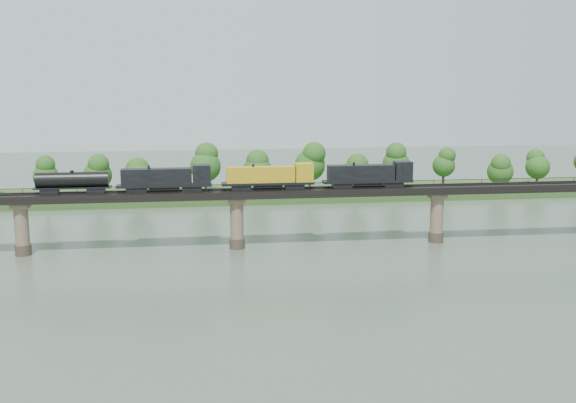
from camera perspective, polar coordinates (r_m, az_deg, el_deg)
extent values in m
plane|color=#3F4E3D|center=(111.95, -3.11, -7.48)|extent=(400.00, 400.00, 0.00)
cube|color=#28481D|center=(194.28, -5.02, 0.52)|extent=(300.00, 24.00, 1.60)
cylinder|color=#473A2D|center=(143.93, -20.18, -3.61)|extent=(3.00, 3.00, 2.00)
cylinder|color=#806954|center=(142.94, -20.30, -1.86)|extent=(2.60, 2.60, 9.00)
cube|color=#806954|center=(142.17, -20.40, -0.28)|extent=(3.20, 3.20, 1.00)
cylinder|color=#473A2D|center=(140.47, -4.05, -3.31)|extent=(3.00, 3.00, 2.00)
cylinder|color=#806954|center=(139.46, -4.07, -1.51)|extent=(2.60, 2.60, 9.00)
cube|color=#806954|center=(138.68, -4.09, 0.11)|extent=(3.20, 3.20, 1.00)
cylinder|color=#473A2D|center=(148.16, 11.61, -2.77)|extent=(3.00, 3.00, 2.00)
cylinder|color=#806954|center=(147.20, 11.67, -1.06)|extent=(2.60, 2.60, 9.00)
cube|color=#806954|center=(146.45, 11.73, 0.47)|extent=(3.20, 3.20, 1.00)
cube|color=black|center=(138.45, -4.10, 0.61)|extent=(220.00, 5.00, 1.50)
cube|color=black|center=(137.57, -4.08, 0.90)|extent=(220.00, 0.12, 0.16)
cube|color=black|center=(139.05, -4.12, 1.00)|extent=(220.00, 0.12, 0.16)
cube|color=black|center=(135.85, -4.05, 1.04)|extent=(220.00, 0.10, 0.10)
cube|color=black|center=(140.57, -4.16, 1.36)|extent=(220.00, 0.10, 0.10)
cube|color=black|center=(135.91, -4.05, 0.90)|extent=(0.08, 0.08, 0.70)
cube|color=black|center=(140.63, -4.16, 1.22)|extent=(0.08, 0.08, 0.70)
cylinder|color=#382619|center=(188.74, -18.51, 0.49)|extent=(0.70, 0.70, 3.51)
sphere|color=#1D4814|center=(188.01, -18.60, 1.90)|extent=(6.31, 6.31, 6.31)
sphere|color=#1D4814|center=(187.62, -18.65, 2.78)|extent=(4.73, 4.73, 4.73)
cylinder|color=#382619|center=(189.23, -14.75, 0.70)|extent=(0.70, 0.70, 3.34)
sphere|color=#1D4814|center=(188.54, -14.81, 2.03)|extent=(7.18, 7.18, 7.18)
sphere|color=#1D4814|center=(188.16, -14.85, 2.87)|extent=(5.39, 5.39, 5.39)
cylinder|color=#382619|center=(185.58, -11.71, 0.55)|extent=(0.70, 0.70, 2.83)
sphere|color=#1D4814|center=(184.97, -11.76, 1.70)|extent=(8.26, 8.26, 8.26)
sphere|color=#1D4814|center=(184.63, -11.78, 2.42)|extent=(6.19, 6.19, 6.19)
cylinder|color=#382619|center=(191.39, -6.51, 1.18)|extent=(0.70, 0.70, 3.96)
sphere|color=#1D4814|center=(190.60, -6.54, 2.75)|extent=(8.07, 8.07, 8.07)
sphere|color=#1D4814|center=(190.18, -6.56, 3.74)|extent=(6.05, 6.05, 6.05)
cylinder|color=#382619|center=(190.61, -2.42, 1.10)|extent=(0.70, 0.70, 3.27)
sphere|color=#1D4814|center=(189.94, -2.43, 2.39)|extent=(8.03, 8.03, 8.03)
sphere|color=#1D4814|center=(189.57, -2.44, 3.21)|extent=(6.02, 6.02, 6.02)
cylinder|color=#382619|center=(193.41, 1.72, 1.34)|extent=(0.70, 0.70, 3.92)
sphere|color=#1D4814|center=(192.64, 1.73, 2.87)|extent=(8.29, 8.29, 8.29)
sphere|color=#1D4814|center=(192.23, 1.74, 3.84)|extent=(6.21, 6.21, 6.21)
cylinder|color=#382619|center=(188.80, 5.34, 0.93)|extent=(0.70, 0.70, 3.02)
sphere|color=#1D4814|center=(188.17, 5.36, 2.14)|extent=(7.74, 7.74, 7.74)
sphere|color=#1D4814|center=(187.82, 5.37, 2.90)|extent=(5.80, 5.80, 5.80)
cylinder|color=#382619|center=(200.29, 8.49, 1.53)|extent=(0.70, 0.70, 3.80)
sphere|color=#1D4814|center=(199.56, 8.53, 2.97)|extent=(7.47, 7.47, 7.47)
sphere|color=#1D4814|center=(199.17, 8.55, 3.87)|extent=(5.60, 5.60, 5.60)
cylinder|color=#382619|center=(204.68, 12.16, 1.54)|extent=(0.70, 0.70, 3.38)
sphere|color=#1D4814|center=(204.03, 12.21, 2.79)|extent=(6.23, 6.23, 6.23)
sphere|color=#1D4814|center=(203.68, 12.24, 3.58)|extent=(4.67, 4.67, 4.67)
cylinder|color=#382619|center=(204.44, 16.37, 1.25)|extent=(0.70, 0.70, 2.77)
sphere|color=#1D4814|center=(203.89, 16.42, 2.28)|extent=(7.04, 7.04, 7.04)
sphere|color=#1D4814|center=(203.59, 16.45, 2.92)|extent=(5.28, 5.28, 5.28)
cylinder|color=#382619|center=(214.67, 19.06, 1.55)|extent=(0.70, 0.70, 2.94)
sphere|color=#1D4814|center=(214.12, 19.13, 2.59)|extent=(6.73, 6.73, 6.73)
sphere|color=#1D4814|center=(213.82, 19.16, 3.24)|extent=(5.05, 5.05, 5.05)
cube|color=black|center=(143.31, 8.31, 1.38)|extent=(3.74, 2.24, 1.03)
cube|color=black|center=(140.89, 4.28, 1.31)|extent=(3.74, 2.24, 1.03)
cube|color=black|center=(141.91, 6.31, 1.61)|extent=(17.76, 2.80, 0.47)
cube|color=black|center=(141.33, 5.78, 2.29)|extent=(13.09, 2.52, 2.99)
cube|color=black|center=(143.43, 9.06, 2.45)|extent=(3.37, 2.80, 3.55)
cylinder|color=black|center=(141.99, 6.31, 1.40)|extent=(5.61, 1.31, 1.31)
cube|color=black|center=(139.32, 0.51, 1.23)|extent=(3.74, 2.24, 1.03)
cube|color=black|center=(138.30, -3.72, 1.14)|extent=(3.74, 2.24, 1.03)
cube|color=black|center=(138.61, -1.60, 1.45)|extent=(17.76, 2.80, 0.47)
cube|color=#BE9417|center=(138.21, -2.18, 2.15)|extent=(13.09, 2.52, 2.99)
cube|color=#BE9417|center=(139.18, 1.27, 2.33)|extent=(3.37, 2.80, 3.55)
cylinder|color=black|center=(138.69, -1.60, 1.24)|extent=(5.61, 1.31, 1.31)
cube|color=black|center=(138.03, -7.59, 1.05)|extent=(3.74, 2.24, 1.03)
cube|color=black|center=(138.46, -11.85, 0.94)|extent=(3.74, 2.24, 1.03)
cube|color=black|center=(138.04, -9.73, 1.26)|extent=(17.76, 2.80, 0.47)
cube|color=black|center=(137.84, -10.34, 1.96)|extent=(13.09, 2.52, 2.99)
cube|color=black|center=(137.62, -6.84, 2.16)|extent=(3.37, 2.80, 3.55)
cylinder|color=black|center=(138.12, -9.73, 1.05)|extent=(5.61, 1.31, 1.31)
cube|color=black|center=(139.25, -14.92, 0.87)|extent=(3.27, 2.06, 1.03)
cube|color=black|center=(140.61, -18.32, 0.78)|extent=(3.27, 2.06, 1.03)
cube|color=black|center=(139.77, -16.64, 1.07)|extent=(14.02, 2.24, 0.28)
cylinder|color=black|center=(139.55, -16.67, 1.67)|extent=(13.09, 2.80, 2.80)
cylinder|color=black|center=(139.33, -16.71, 2.28)|extent=(0.65, 0.65, 0.47)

